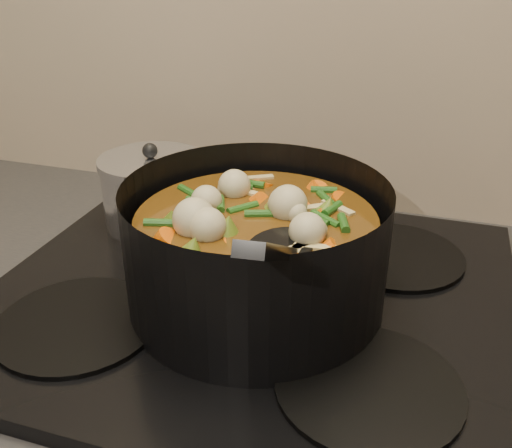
% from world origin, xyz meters
% --- Properties ---
extents(stovetop, '(0.62, 0.54, 0.03)m').
position_xyz_m(stovetop, '(0.00, 1.93, 0.92)').
color(stovetop, black).
rests_on(stovetop, counter).
extents(stockpot, '(0.32, 0.40, 0.22)m').
position_xyz_m(stockpot, '(0.01, 1.90, 1.00)').
color(stockpot, black).
rests_on(stockpot, stovetop).
extents(saucepan, '(0.15, 0.15, 0.12)m').
position_xyz_m(saucepan, '(-0.19, 2.06, 0.98)').
color(saucepan, silver).
rests_on(saucepan, stovetop).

